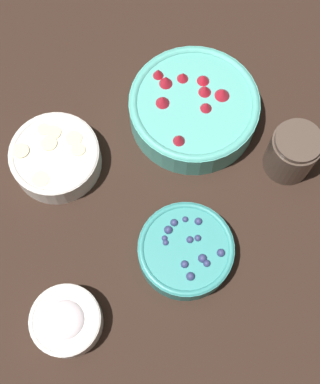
# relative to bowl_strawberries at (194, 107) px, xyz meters

# --- Properties ---
(ground_plane) EXTENTS (4.00, 4.00, 0.00)m
(ground_plane) POSITION_rel_bowl_strawberries_xyz_m (-0.06, -0.17, -0.04)
(ground_plane) COLOR black
(bowl_strawberries) EXTENTS (0.25, 0.25, 0.09)m
(bowl_strawberries) POSITION_rel_bowl_strawberries_xyz_m (0.00, 0.00, 0.00)
(bowl_strawberries) COLOR #56B7A8
(bowl_strawberries) RESTS_ON ground_plane
(bowl_blueberries) EXTENTS (0.17, 0.17, 0.06)m
(bowl_blueberries) POSITION_rel_bowl_strawberries_xyz_m (-0.09, -0.27, -0.01)
(bowl_blueberries) COLOR teal
(bowl_blueberries) RESTS_ON ground_plane
(bowl_bananas) EXTENTS (0.17, 0.17, 0.06)m
(bowl_bananas) POSITION_rel_bowl_strawberries_xyz_m (-0.28, -0.03, -0.01)
(bowl_bananas) COLOR white
(bowl_bananas) RESTS_ON ground_plane
(bowl_cream) EXTENTS (0.12, 0.12, 0.06)m
(bowl_cream) POSITION_rel_bowl_strawberries_xyz_m (-0.32, -0.33, -0.01)
(bowl_cream) COLOR white
(bowl_cream) RESTS_ON ground_plane
(jar_chocolate) EXTENTS (0.09, 0.09, 0.11)m
(jar_chocolate) POSITION_rel_bowl_strawberries_xyz_m (0.15, -0.14, 0.01)
(jar_chocolate) COLOR #4C3D33
(jar_chocolate) RESTS_ON ground_plane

